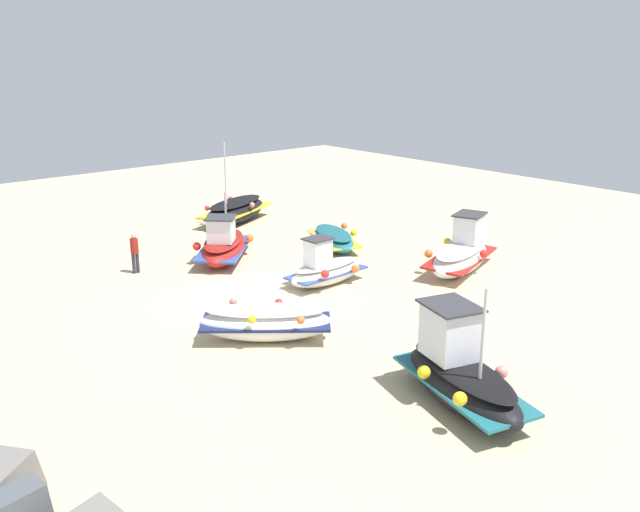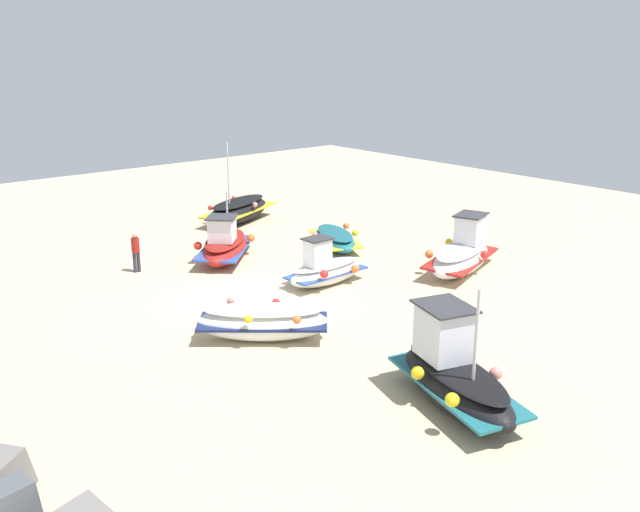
% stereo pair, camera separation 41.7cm
% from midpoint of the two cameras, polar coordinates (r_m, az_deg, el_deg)
% --- Properties ---
extents(ground_plane, '(57.28, 57.28, 0.00)m').
position_cam_midpoint_polar(ground_plane, '(24.81, -5.13, -3.60)').
color(ground_plane, '#C6B289').
extents(fishing_boat_0, '(4.02, 2.88, 0.86)m').
position_cam_midpoint_polar(fishing_boat_0, '(30.94, 1.64, 1.45)').
color(fishing_boat_0, '#1E6670').
rests_on(fishing_boat_0, ground_plane).
extents(fishing_boat_1, '(1.87, 3.38, 1.93)m').
position_cam_midpoint_polar(fishing_boat_1, '(26.07, 0.89, -1.15)').
color(fishing_boat_1, white).
rests_on(fishing_boat_1, ground_plane).
extents(fishing_boat_2, '(3.57, 5.06, 4.25)m').
position_cam_midpoint_polar(fishing_boat_2, '(35.66, -6.45, 3.82)').
color(fishing_boat_2, black).
rests_on(fishing_boat_2, ground_plane).
extents(fishing_boat_3, '(3.75, 4.06, 1.13)m').
position_cam_midpoint_polar(fishing_boat_3, '(21.30, -4.21, -5.47)').
color(fishing_boat_3, white).
rests_on(fishing_boat_3, ground_plane).
extents(fishing_boat_4, '(3.05, 4.91, 2.24)m').
position_cam_midpoint_polar(fishing_boat_4, '(28.27, 12.15, 0.17)').
color(fishing_boat_4, white).
rests_on(fishing_boat_4, ground_plane).
extents(fishing_boat_5, '(4.25, 4.25, 2.88)m').
position_cam_midpoint_polar(fishing_boat_5, '(29.34, -7.51, 0.89)').
color(fishing_boat_5, maroon).
rests_on(fishing_boat_5, ground_plane).
extents(fishing_boat_6, '(4.68, 2.80, 3.39)m').
position_cam_midpoint_polar(fishing_boat_6, '(17.83, 11.72, -9.67)').
color(fishing_boat_6, black).
rests_on(fishing_boat_6, ground_plane).
extents(person_walking, '(0.32, 0.32, 1.64)m').
position_cam_midpoint_polar(person_walking, '(28.30, -14.67, 0.53)').
color(person_walking, '#2D2D38').
rests_on(person_walking, ground_plane).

